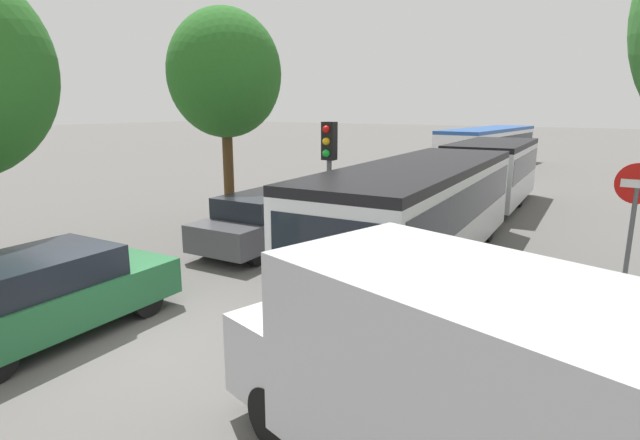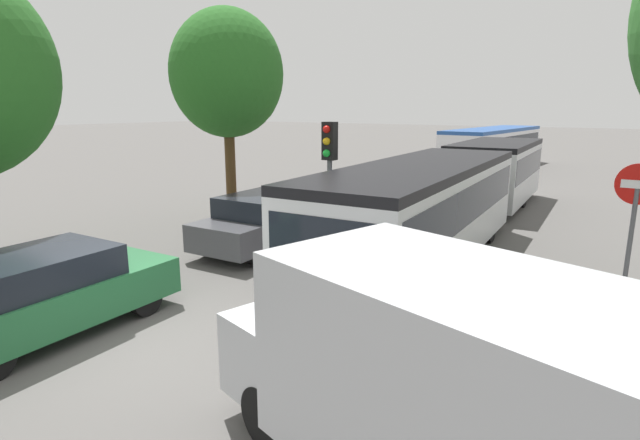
{
  "view_description": "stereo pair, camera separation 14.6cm",
  "coord_description": "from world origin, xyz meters",
  "px_view_note": "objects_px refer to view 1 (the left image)",
  "views": [
    {
      "loc": [
        6.23,
        -4.67,
        3.73
      ],
      "look_at": [
        0.2,
        4.76,
        1.2
      ],
      "focal_mm": 28.0,
      "sensor_mm": 36.0,
      "label": 1
    },
    {
      "loc": [
        6.35,
        -4.59,
        3.73
      ],
      "look_at": [
        0.2,
        4.76,
        1.2
      ],
      "focal_mm": 28.0,
      "sensor_mm": 36.0,
      "label": 2
    }
  ],
  "objects_px": {
    "articulated_bus": "(458,186)",
    "queued_car_green": "(48,294)",
    "traffic_light": "(329,160)",
    "white_van": "(467,384)",
    "queued_car_red": "(379,192)",
    "tree_left_mid": "(228,77)",
    "city_bus_rear": "(488,145)",
    "queued_car_graphite": "(264,221)",
    "no_entry_sign": "(633,218)"
  },
  "relations": [
    {
      "from": "traffic_light",
      "to": "tree_left_mid",
      "type": "bearing_deg",
      "value": -111.79
    },
    {
      "from": "white_van",
      "to": "city_bus_rear",
      "type": "bearing_deg",
      "value": -60.54
    },
    {
      "from": "city_bus_rear",
      "to": "white_van",
      "type": "distance_m",
      "value": 28.87
    },
    {
      "from": "queued_car_graphite",
      "to": "traffic_light",
      "type": "relative_size",
      "value": 1.27
    },
    {
      "from": "queued_car_red",
      "to": "no_entry_sign",
      "type": "xyz_separation_m",
      "value": [
        7.92,
        -6.39,
        1.16
      ]
    },
    {
      "from": "traffic_light",
      "to": "white_van",
      "type": "bearing_deg",
      "value": 38.99
    },
    {
      "from": "city_bus_rear",
      "to": "queued_car_graphite",
      "type": "distance_m",
      "value": 22.05
    },
    {
      "from": "city_bus_rear",
      "to": "articulated_bus",
      "type": "bearing_deg",
      "value": -164.98
    },
    {
      "from": "queued_car_graphite",
      "to": "tree_left_mid",
      "type": "height_order",
      "value": "tree_left_mid"
    },
    {
      "from": "queued_car_red",
      "to": "tree_left_mid",
      "type": "distance_m",
      "value": 6.7
    },
    {
      "from": "no_entry_sign",
      "to": "queued_car_graphite",
      "type": "bearing_deg",
      "value": -91.62
    },
    {
      "from": "queued_car_green",
      "to": "queued_car_red",
      "type": "height_order",
      "value": "queued_car_green"
    },
    {
      "from": "queued_car_green",
      "to": "tree_left_mid",
      "type": "height_order",
      "value": "tree_left_mid"
    },
    {
      "from": "queued_car_graphite",
      "to": "tree_left_mid",
      "type": "xyz_separation_m",
      "value": [
        -2.68,
        1.7,
        3.88
      ]
    },
    {
      "from": "city_bus_rear",
      "to": "queued_car_green",
      "type": "distance_m",
      "value": 28.14
    },
    {
      "from": "white_van",
      "to": "traffic_light",
      "type": "height_order",
      "value": "traffic_light"
    },
    {
      "from": "queued_car_red",
      "to": "articulated_bus",
      "type": "bearing_deg",
      "value": -118.09
    },
    {
      "from": "city_bus_rear",
      "to": "queued_car_green",
      "type": "relative_size",
      "value": 2.76
    },
    {
      "from": "queued_car_red",
      "to": "traffic_light",
      "type": "bearing_deg",
      "value": -167.45
    },
    {
      "from": "traffic_light",
      "to": "tree_left_mid",
      "type": "relative_size",
      "value": 0.51
    },
    {
      "from": "queued_car_red",
      "to": "tree_left_mid",
      "type": "relative_size",
      "value": 0.61
    },
    {
      "from": "queued_car_graphite",
      "to": "white_van",
      "type": "bearing_deg",
      "value": -131.8
    },
    {
      "from": "articulated_bus",
      "to": "no_entry_sign",
      "type": "height_order",
      "value": "no_entry_sign"
    },
    {
      "from": "queued_car_red",
      "to": "tree_left_mid",
      "type": "xyz_separation_m",
      "value": [
        -3.1,
        -4.46,
        3.92
      ]
    },
    {
      "from": "white_van",
      "to": "no_entry_sign",
      "type": "height_order",
      "value": "no_entry_sign"
    },
    {
      "from": "articulated_bus",
      "to": "queued_car_red",
      "type": "height_order",
      "value": "articulated_bus"
    },
    {
      "from": "tree_left_mid",
      "to": "traffic_light",
      "type": "bearing_deg",
      "value": -19.85
    },
    {
      "from": "traffic_light",
      "to": "no_entry_sign",
      "type": "relative_size",
      "value": 1.21
    },
    {
      "from": "city_bus_rear",
      "to": "traffic_light",
      "type": "relative_size",
      "value": 3.42
    },
    {
      "from": "white_van",
      "to": "tree_left_mid",
      "type": "height_order",
      "value": "tree_left_mid"
    },
    {
      "from": "city_bus_rear",
      "to": "queued_car_red",
      "type": "xyz_separation_m",
      "value": [
        0.18,
        -15.88,
        -0.72
      ]
    },
    {
      "from": "no_entry_sign",
      "to": "queued_car_red",
      "type": "bearing_deg",
      "value": -128.92
    },
    {
      "from": "city_bus_rear",
      "to": "queued_car_graphite",
      "type": "height_order",
      "value": "city_bus_rear"
    },
    {
      "from": "no_entry_sign",
      "to": "queued_car_green",
      "type": "bearing_deg",
      "value": -53.76
    },
    {
      "from": "articulated_bus",
      "to": "white_van",
      "type": "bearing_deg",
      "value": 14.89
    },
    {
      "from": "queued_car_green",
      "to": "traffic_light",
      "type": "xyz_separation_m",
      "value": [
        1.69,
        6.09,
        1.77
      ]
    },
    {
      "from": "queued_car_red",
      "to": "white_van",
      "type": "xyz_separation_m",
      "value": [
        6.8,
        -12.13,
        0.53
      ]
    },
    {
      "from": "white_van",
      "to": "queued_car_graphite",
      "type": "bearing_deg",
      "value": -24.13
    },
    {
      "from": "city_bus_rear",
      "to": "queued_car_graphite",
      "type": "xyz_separation_m",
      "value": [
        -0.24,
        -22.04,
        -0.68
      ]
    },
    {
      "from": "articulated_bus",
      "to": "queued_car_red",
      "type": "xyz_separation_m",
      "value": [
        -3.39,
        1.65,
        -0.7
      ]
    },
    {
      "from": "queued_car_green",
      "to": "no_entry_sign",
      "type": "bearing_deg",
      "value": -55.97
    },
    {
      "from": "queued_car_red",
      "to": "traffic_light",
      "type": "xyz_separation_m",
      "value": [
        1.62,
        -6.16,
        1.79
      ]
    },
    {
      "from": "white_van",
      "to": "traffic_light",
      "type": "xyz_separation_m",
      "value": [
        -5.18,
        5.97,
        1.26
      ]
    },
    {
      "from": "queued_car_green",
      "to": "tree_left_mid",
      "type": "xyz_separation_m",
      "value": [
        -3.03,
        7.79,
        3.9
      ]
    },
    {
      "from": "traffic_light",
      "to": "tree_left_mid",
      "type": "distance_m",
      "value": 5.46
    },
    {
      "from": "articulated_bus",
      "to": "queued_car_green",
      "type": "bearing_deg",
      "value": -21.18
    },
    {
      "from": "no_entry_sign",
      "to": "tree_left_mid",
      "type": "distance_m",
      "value": 11.52
    },
    {
      "from": "articulated_bus",
      "to": "queued_car_red",
      "type": "relative_size",
      "value": 4.03
    },
    {
      "from": "city_bus_rear",
      "to": "traffic_light",
      "type": "distance_m",
      "value": 22.14
    },
    {
      "from": "queued_car_green",
      "to": "queued_car_red",
      "type": "bearing_deg",
      "value": -2.53
    }
  ]
}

